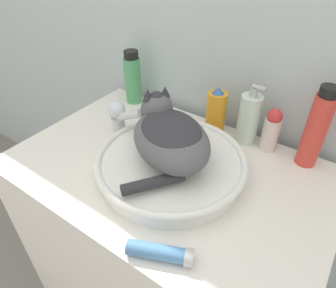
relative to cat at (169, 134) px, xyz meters
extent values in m
cube|color=white|center=(-0.01, 0.01, -0.53)|extent=(0.90, 0.59, 0.81)
cylinder|color=white|center=(0.01, 0.00, -0.10)|extent=(0.39, 0.39, 0.05)
torus|color=white|center=(0.01, 0.00, -0.08)|extent=(0.41, 0.41, 0.02)
ellipsoid|color=#56565B|center=(0.01, 0.00, -0.01)|extent=(0.32, 0.30, 0.11)
ellipsoid|color=#2D2D33|center=(0.01, 0.00, 0.02)|extent=(0.24, 0.23, 0.05)
sphere|color=#56565B|center=(-0.08, 0.05, 0.03)|extent=(0.09, 0.09, 0.09)
sphere|color=#2D2D33|center=(-0.08, 0.05, 0.05)|extent=(0.05, 0.05, 0.05)
cone|color=#2D2D33|center=(-0.06, 0.07, 0.07)|extent=(0.03, 0.03, 0.03)
cone|color=#2D2D33|center=(-0.09, 0.03, 0.07)|extent=(0.03, 0.03, 0.03)
cylinder|color=#2D2D33|center=(0.04, -0.12, -0.05)|extent=(0.11, 0.14, 0.03)
cylinder|color=silver|center=(-0.23, 0.05, -0.09)|extent=(0.04, 0.04, 0.07)
cylinder|color=silver|center=(-0.17, 0.03, -0.02)|extent=(0.13, 0.05, 0.09)
sphere|color=silver|center=(-0.23, 0.05, -0.03)|extent=(0.05, 0.05, 0.05)
cylinder|color=silver|center=(0.12, 0.26, -0.05)|extent=(0.06, 0.06, 0.16)
cylinder|color=#B7B7BC|center=(0.12, 0.26, 0.05)|extent=(0.02, 0.02, 0.02)
cylinder|color=#B7B7BC|center=(0.13, 0.26, 0.06)|extent=(0.04, 0.01, 0.01)
cylinder|color=#DB3D33|center=(0.30, 0.26, -0.02)|extent=(0.06, 0.06, 0.22)
cylinder|color=black|center=(0.30, 0.26, 0.10)|extent=(0.05, 0.05, 0.03)
cylinder|color=silver|center=(0.19, 0.26, -0.07)|extent=(0.05, 0.05, 0.11)
sphere|color=red|center=(0.19, 0.26, -0.01)|extent=(0.04, 0.04, 0.04)
cylinder|color=#4CA366|center=(-0.34, 0.26, -0.04)|extent=(0.06, 0.06, 0.17)
cylinder|color=black|center=(-0.34, 0.26, 0.06)|extent=(0.05, 0.05, 0.03)
cylinder|color=orange|center=(0.01, 0.26, -0.06)|extent=(0.06, 0.06, 0.14)
cone|color=#3866AD|center=(0.01, 0.26, 0.02)|extent=(0.04, 0.04, 0.02)
cylinder|color=#4C7FB2|center=(0.13, -0.24, -0.11)|extent=(0.13, 0.08, 0.03)
cylinder|color=#B7B7BC|center=(0.19, -0.21, -0.11)|extent=(0.03, 0.04, 0.04)
camera|label=1|loc=(0.36, -0.52, 0.44)|focal=32.00mm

